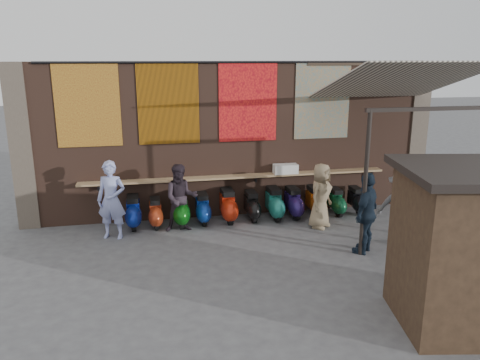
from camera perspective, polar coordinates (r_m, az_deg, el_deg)
The scene contains 34 objects.
ground at distance 10.33m, azimuth 2.29°, elevation -8.65°, with size 70.00×70.00×0.00m, color #474749.
brick_wall at distance 12.30m, azimuth -0.64°, elevation 4.92°, with size 10.00×0.40×4.00m, color brown.
pier_left at distance 12.42m, azimuth -24.96°, elevation 3.64°, with size 0.50×0.50×4.00m, color #4C4238.
pier_right at distance 14.22m, azimuth 20.49°, elevation 5.33°, with size 0.50×0.50×4.00m, color #4C4238.
eating_counter at distance 12.13m, azimuth -0.29°, elevation 0.44°, with size 8.00×0.32×0.05m, color #9E7A51.
shelf_box at distance 12.38m, azimuth 5.57°, elevation 1.36°, with size 0.63×0.29×0.24m, color white.
tapestry_redgold at distance 11.80m, azimuth -18.08°, elevation 8.69°, with size 1.50×0.02×2.00m, color maroon.
tapestry_sun at distance 11.74m, azimuth -8.72°, elevation 9.21°, with size 1.50×0.02×2.00m, color #C16D0B.
tapestry_orange at distance 12.01m, azimuth 0.98°, elevation 9.50°, with size 1.50×0.02×2.00m, color red.
tapestry_multi at distance 12.60m, azimuth 10.01°, elevation 9.53°, with size 1.50×0.02×2.00m, color teal.
hang_rail at distance 11.89m, azimuth -0.45°, elevation 14.18°, with size 0.06×0.06×9.50m, color black.
scooter_stool_0 at distance 11.84m, azimuth -12.88°, elevation -3.86°, with size 0.37×0.83×0.79m, color navy, non-canonical shape.
scooter_stool_1 at distance 11.80m, azimuth -10.25°, elevation -3.98°, with size 0.34×0.75×0.71m, color #A33115, non-canonical shape.
scooter_stool_2 at distance 11.79m, azimuth -7.24°, elevation -3.56°, with size 0.40×0.88×0.84m, color #0B520F, non-canonical shape.
scooter_stool_3 at distance 11.92m, azimuth -4.58°, elevation -3.49°, with size 0.36×0.80×0.76m, color #0D3395, non-canonical shape.
scooter_stool_4 at distance 11.96m, azimuth -1.47°, elevation -3.18°, with size 0.39×0.88×0.83m, color #B8230E, non-canonical shape.
scooter_stool_5 at distance 12.12m, azimuth 1.44°, elevation -3.19°, with size 0.35×0.78×0.74m, color black, non-canonical shape.
scooter_stool_6 at distance 12.22m, azimuth 4.22°, elevation -2.89°, with size 0.38×0.85×0.81m, color #1B6D62, non-canonical shape.
scooter_stool_7 at distance 12.37m, azimuth 6.54°, elevation -2.79°, with size 0.37×0.83×0.79m, color #22144D, non-canonical shape.
scooter_stool_8 at distance 12.55m, azimuth 9.15°, elevation -2.63°, with size 0.37×0.83×0.79m, color #8F3C0D, non-canonical shape.
scooter_stool_9 at distance 12.77m, azimuth 11.62°, elevation -2.62°, with size 0.33×0.74×0.70m, color #0D4326, non-canonical shape.
scooter_stool_10 at distance 13.05m, azimuth 14.01°, elevation -2.42°, with size 0.33×0.73×0.69m, color black, non-canonical shape.
diner_left at distance 11.16m, azimuth -15.39°, elevation -2.37°, with size 0.67×0.44×1.84m, color #969FDB.
diner_right at distance 11.31m, azimuth -7.19°, elevation -2.18°, with size 0.80×0.63×1.65m, color #2C222A.
shopper_navy at distance 10.33m, azimuth 15.15°, elevation -3.89°, with size 1.04×0.43×1.78m, color #162332.
shopper_grey at distance 11.02m, azimuth 18.97°, elevation -3.21°, with size 1.10×0.63×1.70m, color slate.
shopper_tan at distance 11.63m, azimuth 9.80°, elevation -1.90°, with size 0.79×0.51×1.62m, color #8C7759.
market_stall at distance 8.11m, azimuth 27.06°, elevation -7.79°, with size 2.24×1.68×2.43m, color black.
stall_sign at distance 8.67m, azimuth 24.88°, elevation -2.31°, with size 1.20×0.04×0.50m, color gold.
stall_shelf at distance 8.95m, azimuth 24.27°, elevation -7.67°, with size 1.86×0.10×0.06m, color #473321.
awning_canvas at distance 11.66m, azimuth 18.64°, elevation 11.30°, with size 3.20×3.40×0.03m, color beige.
awning_ledger at distance 13.05m, azimuth 15.24°, elevation 13.60°, with size 3.30×0.08×0.12m, color #33261C.
awning_header at distance 10.42m, azimuth 22.54°, elevation 8.03°, with size 3.00×0.08×0.08m, color black.
awning_post_left at distance 9.99m, azimuth 15.00°, elevation -0.55°, with size 0.09×0.09×3.10m, color black.
Camera 1 is at (-2.31, -9.19, 4.10)m, focal length 35.00 mm.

